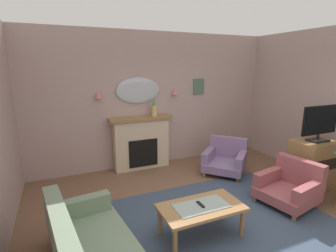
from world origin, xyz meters
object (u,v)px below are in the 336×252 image
object	(u,v)px
coffee_table	(201,210)
tv_remote	(201,205)
wall_mirror	(138,91)
wall_sconce_right	(175,92)
tv_flatscreen	(320,122)
fireplace	(141,143)
floral_couch	(88,250)
wall_sconce_left	(98,95)
mantel_vase_centre	(154,108)
tv_cabinet	(313,164)
framed_picture	(199,86)
armchair_near_fireplace	(290,185)
armchair_beside_couch	(226,158)

from	to	relation	value
coffee_table	tv_remote	xyz separation A→B (m)	(-0.00, 0.02, 0.07)
wall_mirror	wall_sconce_right	size ratio (longest dim) A/B	6.86
tv_flatscreen	wall_sconce_right	bearing A→B (deg)	128.18
fireplace	floral_couch	world-z (taller)	fireplace
wall_sconce_left	wall_sconce_right	bearing A→B (deg)	0.00
mantel_vase_centre	wall_sconce_left	xyz separation A→B (m)	(-1.15, 0.12, 0.32)
tv_remote	tv_cabinet	size ratio (longest dim) A/B	0.18
mantel_vase_centre	wall_sconce_right	bearing A→B (deg)	12.31
wall_sconce_right	framed_picture	xyz separation A→B (m)	(0.65, 0.06, 0.09)
tv_cabinet	floral_couch	bearing A→B (deg)	-172.69
fireplace	wall_sconce_left	size ratio (longest dim) A/B	9.71
armchair_near_fireplace	tv_flatscreen	distance (m)	1.30
framed_picture	armchair_beside_couch	size ratio (longest dim) A/B	0.31
armchair_near_fireplace	floral_couch	bearing A→B (deg)	-175.40
wall_sconce_left	coffee_table	distance (m)	3.08
tv_remote	armchair_beside_couch	xyz separation A→B (m)	(1.59, 1.63, -0.15)
wall_sconce_right	floral_couch	size ratio (longest dim) A/B	0.08
wall_sconce_left	coffee_table	world-z (taller)	wall_sconce_left
framed_picture	tv_remote	size ratio (longest dim) A/B	2.25
fireplace	mantel_vase_centre	xyz separation A→B (m)	(0.30, -0.03, 0.77)
wall_sconce_right	tv_remote	distance (m)	3.05
wall_sconce_left	coffee_table	size ratio (longest dim) A/B	0.13
mantel_vase_centre	wall_mirror	distance (m)	0.51
mantel_vase_centre	floral_couch	size ratio (longest dim) A/B	0.22
floral_couch	wall_sconce_right	bearing A→B (deg)	50.36
wall_mirror	wall_sconce_left	size ratio (longest dim) A/B	6.86
tv_remote	armchair_beside_couch	bearing A→B (deg)	45.80
armchair_near_fireplace	mantel_vase_centre	bearing A→B (deg)	121.68
fireplace	tv_remote	distance (m)	2.58
fireplace	tv_remote	world-z (taller)	fireplace
tv_remote	floral_couch	distance (m)	1.45
mantel_vase_centre	coffee_table	bearing A→B (deg)	-96.96
armchair_near_fireplace	tv_flatscreen	world-z (taller)	tv_flatscreen
tv_flatscreen	wall_mirror	bearing A→B (deg)	138.61
armchair_near_fireplace	framed_picture	bearing A→B (deg)	96.25
fireplace	tv_flatscreen	world-z (taller)	tv_flatscreen
mantel_vase_centre	tv_flatscreen	distance (m)	3.19
mantel_vase_centre	wall_sconce_right	world-z (taller)	wall_sconce_right
framed_picture	armchair_beside_couch	distance (m)	1.81
floral_couch	tv_flatscreen	world-z (taller)	tv_flatscreen
tv_flatscreen	fireplace	bearing A→B (deg)	140.38
mantel_vase_centre	coffee_table	distance (m)	2.75
framed_picture	wall_mirror	bearing A→B (deg)	-179.62
fireplace	framed_picture	size ratio (longest dim) A/B	3.78
coffee_table	armchair_near_fireplace	distance (m)	1.80
tv_flatscreen	framed_picture	bearing A→B (deg)	116.02
wall_mirror	wall_sconce_right	xyz separation A→B (m)	(0.85, -0.05, -0.05)
tv_flatscreen	armchair_near_fireplace	bearing A→B (deg)	-164.12
armchair_beside_couch	armchair_near_fireplace	bearing A→B (deg)	-82.01
wall_sconce_right	mantel_vase_centre	bearing A→B (deg)	-167.69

